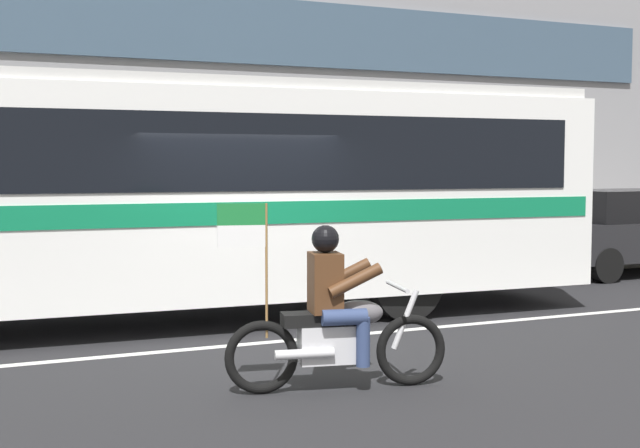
% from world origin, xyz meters
% --- Properties ---
extents(ground_plane, '(60.00, 60.00, 0.00)m').
position_xyz_m(ground_plane, '(0.00, 0.00, 0.00)').
color(ground_plane, black).
extents(sidewalk_curb, '(28.00, 3.80, 0.15)m').
position_xyz_m(sidewalk_curb, '(0.00, 5.10, 0.07)').
color(sidewalk_curb, gray).
rests_on(sidewalk_curb, ground_plane).
extents(lane_center_stripe, '(26.60, 0.14, 0.01)m').
position_xyz_m(lane_center_stripe, '(0.00, -0.60, 0.00)').
color(lane_center_stripe, silver).
rests_on(lane_center_stripe, ground_plane).
extents(transit_bus, '(13.18, 3.11, 3.22)m').
position_xyz_m(transit_bus, '(-1.22, 1.19, 1.88)').
color(transit_bus, white).
rests_on(transit_bus, ground_plane).
extents(motorcycle_with_rider, '(2.16, 0.72, 1.78)m').
position_xyz_m(motorcycle_with_rider, '(0.04, -2.82, 0.67)').
color(motorcycle_with_rider, black).
rests_on(motorcycle_with_rider, ground_plane).
extents(parked_sedan_curbside, '(4.66, 1.92, 1.64)m').
position_xyz_m(parked_sedan_curbside, '(8.83, 2.58, 0.85)').
color(parked_sedan_curbside, black).
rests_on(parked_sedan_curbside, ground_plane).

